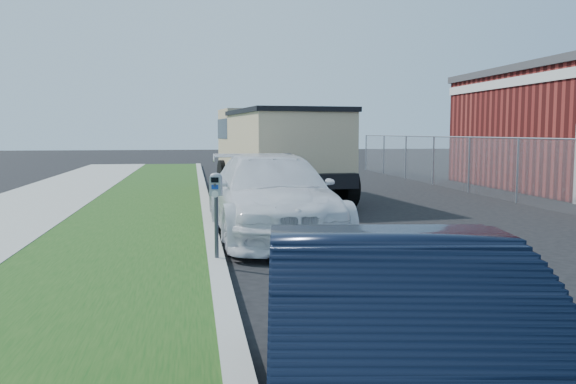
{
  "coord_description": "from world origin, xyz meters",
  "views": [
    {
      "loc": [
        -2.92,
        -8.69,
        1.97
      ],
      "look_at": [
        -1.4,
        1.0,
        1.0
      ],
      "focal_mm": 38.0,
      "sensor_mm": 36.0,
      "label": 1
    }
  ],
  "objects": [
    {
      "name": "white_wagon",
      "position": [
        -1.45,
        2.64,
        0.77
      ],
      "size": [
        2.35,
        5.38,
        1.54
      ],
      "primitive_type": "imported",
      "rotation": [
        0.0,
        0.0,
        0.04
      ],
      "color": "white",
      "rests_on": "ground"
    },
    {
      "name": "dump_truck",
      "position": [
        -0.47,
        9.29,
        1.52
      ],
      "size": [
        3.4,
        7.15,
        2.71
      ],
      "rotation": [
        0.0,
        0.0,
        0.11
      ],
      "color": "black",
      "rests_on": "ground"
    },
    {
      "name": "streetside",
      "position": [
        -5.57,
        2.0,
        0.07
      ],
      "size": [
        6.12,
        50.0,
        0.15
      ],
      "color": "gray",
      "rests_on": "ground"
    },
    {
      "name": "navy_sedan",
      "position": [
        -1.81,
        -5.57,
        0.68
      ],
      "size": [
        2.0,
        4.3,
        1.37
      ],
      "primitive_type": "imported",
      "rotation": [
        0.0,
        0.0,
        -0.14
      ],
      "color": "black",
      "rests_on": "ground"
    },
    {
      "name": "ground",
      "position": [
        0.0,
        0.0,
        0.0
      ],
      "size": [
        120.0,
        120.0,
        0.0
      ],
      "primitive_type": "plane",
      "color": "black",
      "rests_on": "ground"
    },
    {
      "name": "chainlink_fence",
      "position": [
        6.0,
        7.0,
        1.26
      ],
      "size": [
        0.06,
        30.06,
        30.0
      ],
      "color": "slate",
      "rests_on": "ground"
    },
    {
      "name": "parking_meter",
      "position": [
        -2.59,
        0.08,
        1.04
      ],
      "size": [
        0.2,
        0.16,
        1.27
      ],
      "rotation": [
        0.0,
        0.0,
        -0.3
      ],
      "color": "#3F4247",
      "rests_on": "ground"
    }
  ]
}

